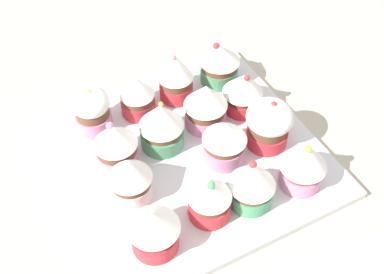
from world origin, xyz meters
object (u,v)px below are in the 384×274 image
at_px(cupcake_0, 92,110).
at_px(cupcake_7, 176,77).
at_px(baking_tray, 192,154).
at_px(cupcake_11, 219,63).
at_px(cupcake_3, 154,229).
at_px(cupcake_8, 206,105).
at_px(cupcake_5, 161,125).
at_px(cupcake_6, 210,198).
at_px(cupcake_2, 130,177).
at_px(cupcake_14, 303,164).
at_px(cupcake_1, 116,145).
at_px(cupcake_9, 224,141).
at_px(cupcake_12, 243,91).
at_px(cupcake_10, 252,183).
at_px(cupcake_13, 269,123).
at_px(cupcake_4, 137,95).

bearing_deg(cupcake_0, cupcake_7, 91.31).
relative_size(baking_tray, cupcake_11, 4.81).
relative_size(cupcake_3, cupcake_8, 0.91).
height_order(cupcake_5, cupcake_6, cupcake_5).
height_order(cupcake_2, cupcake_8, cupcake_8).
bearing_deg(cupcake_14, cupcake_1, -125.22).
bearing_deg(cupcake_9, cupcake_8, 172.65).
bearing_deg(cupcake_3, cupcake_9, 119.65).
height_order(cupcake_0, cupcake_9, cupcake_0).
bearing_deg(cupcake_12, cupcake_11, 178.76).
distance_m(baking_tray, cupcake_11, 0.16).
distance_m(cupcake_3, cupcake_11, 0.31).
bearing_deg(cupcake_14, cupcake_7, -162.55).
bearing_deg(cupcake_3, cupcake_12, 125.41).
bearing_deg(cupcake_12, cupcake_7, -132.30).
distance_m(cupcake_0, cupcake_14, 0.31).
distance_m(cupcake_7, cupcake_10, 0.22).
relative_size(cupcake_10, cupcake_13, 0.98).
bearing_deg(cupcake_13, cupcake_11, 177.65).
distance_m(cupcake_1, cupcake_2, 0.06).
bearing_deg(cupcake_14, cupcake_9, -141.03).
relative_size(cupcake_11, cupcake_12, 1.02).
height_order(cupcake_5, cupcake_14, same).
bearing_deg(cupcake_8, cupcake_11, 138.71).
bearing_deg(cupcake_8, cupcake_9, -7.35).
bearing_deg(cupcake_0, cupcake_2, 0.51).
distance_m(cupcake_2, cupcake_12, 0.22).
bearing_deg(cupcake_4, cupcake_8, 48.66).
bearing_deg(cupcake_14, baking_tray, -138.51).
distance_m(cupcake_7, cupcake_12, 0.10).
distance_m(cupcake_0, cupcake_9, 0.20).
bearing_deg(cupcake_7, cupcake_13, 26.44).
bearing_deg(cupcake_5, cupcake_2, -49.37).
bearing_deg(cupcake_8, cupcake_5, -84.71).
height_order(cupcake_6, cupcake_11, same).
relative_size(cupcake_5, cupcake_11, 1.10).
xyz_separation_m(cupcake_5, cupcake_8, (-0.01, 0.07, -0.00)).
bearing_deg(cupcake_9, cupcake_1, -113.53).
xyz_separation_m(cupcake_5, cupcake_13, (0.07, 0.13, -0.00)).
bearing_deg(cupcake_6, cupcake_11, 147.56).
bearing_deg(cupcake_11, cupcake_12, -1.24).
bearing_deg(cupcake_7, cupcake_11, 92.13).
distance_m(cupcake_1, cupcake_7, 0.16).
relative_size(cupcake_1, cupcake_5, 1.00).
bearing_deg(cupcake_12, cupcake_3, -54.59).
height_order(baking_tray, cupcake_8, cupcake_8).
xyz_separation_m(cupcake_6, cupcake_12, (-0.14, 0.14, 0.00)).
distance_m(cupcake_0, cupcake_7, 0.14).
distance_m(cupcake_7, cupcake_11, 0.08).
relative_size(cupcake_2, cupcake_13, 0.95).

